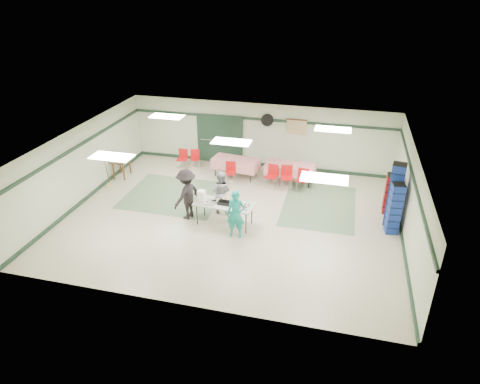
% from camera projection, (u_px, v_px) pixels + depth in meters
% --- Properties ---
extents(floor, '(11.00, 11.00, 0.00)m').
position_uv_depth(floor, '(232.00, 216.00, 14.50)').
color(floor, beige).
rests_on(floor, ground).
extents(ceiling, '(11.00, 11.00, 0.00)m').
position_uv_depth(ceiling, '(231.00, 141.00, 13.28)').
color(ceiling, white).
rests_on(ceiling, wall_back).
extents(wall_back, '(11.00, 0.00, 11.00)m').
position_uv_depth(wall_back, '(260.00, 135.00, 17.78)').
color(wall_back, beige).
rests_on(wall_back, floor).
extents(wall_front, '(11.00, 0.00, 11.00)m').
position_uv_depth(wall_front, '(182.00, 260.00, 10.00)').
color(wall_front, beige).
rests_on(wall_front, floor).
extents(wall_left, '(0.00, 9.00, 9.00)m').
position_uv_depth(wall_left, '(82.00, 164.00, 15.09)').
color(wall_left, beige).
rests_on(wall_left, floor).
extents(wall_right, '(0.00, 9.00, 9.00)m').
position_uv_depth(wall_right, '(410.00, 200.00, 12.69)').
color(wall_right, beige).
rests_on(wall_right, floor).
extents(trim_back, '(11.00, 0.06, 0.10)m').
position_uv_depth(trim_back, '(260.00, 119.00, 17.43)').
color(trim_back, '#1C3424').
rests_on(trim_back, wall_back).
extents(baseboard_back, '(11.00, 0.06, 0.12)m').
position_uv_depth(baseboard_back, '(259.00, 164.00, 18.34)').
color(baseboard_back, '#1C3424').
rests_on(baseboard_back, floor).
extents(trim_left, '(0.06, 9.00, 0.10)m').
position_uv_depth(trim_left, '(79.00, 146.00, 14.76)').
color(trim_left, '#1C3424').
rests_on(trim_left, wall_back).
extents(baseboard_left, '(0.06, 9.00, 0.12)m').
position_uv_depth(baseboard_left, '(88.00, 197.00, 15.67)').
color(baseboard_left, '#1C3424').
rests_on(baseboard_left, floor).
extents(trim_right, '(0.06, 9.00, 0.10)m').
position_uv_depth(trim_right, '(414.00, 178.00, 12.38)').
color(trim_right, '#1C3424').
rests_on(trim_right, wall_back).
extents(baseboard_right, '(0.06, 9.00, 0.12)m').
position_uv_depth(baseboard_right, '(402.00, 236.00, 13.28)').
color(baseboard_right, '#1C3424').
rests_on(baseboard_right, floor).
extents(green_patch_a, '(3.50, 3.00, 0.01)m').
position_uv_depth(green_patch_a, '(174.00, 195.00, 15.91)').
color(green_patch_a, slate).
rests_on(green_patch_a, floor).
extents(green_patch_b, '(2.50, 3.50, 0.01)m').
position_uv_depth(green_patch_b, '(319.00, 205.00, 15.19)').
color(green_patch_b, slate).
rests_on(green_patch_b, floor).
extents(double_door_left, '(0.90, 0.06, 2.10)m').
position_uv_depth(double_door_left, '(209.00, 138.00, 18.34)').
color(double_door_left, gray).
rests_on(double_door_left, floor).
extents(double_door_right, '(0.90, 0.06, 2.10)m').
position_uv_depth(double_door_right, '(231.00, 140.00, 18.13)').
color(double_door_right, gray).
rests_on(double_door_right, floor).
extents(door_frame, '(2.00, 0.03, 2.15)m').
position_uv_depth(door_frame, '(220.00, 139.00, 18.22)').
color(door_frame, '#1C3424').
rests_on(door_frame, floor).
extents(wall_fan, '(0.50, 0.10, 0.50)m').
position_uv_depth(wall_fan, '(267.00, 120.00, 17.34)').
color(wall_fan, black).
rests_on(wall_fan, wall_back).
extents(scroll_banner, '(0.80, 0.02, 0.60)m').
position_uv_depth(scroll_banner, '(296.00, 127.00, 17.17)').
color(scroll_banner, tan).
rests_on(scroll_banner, wall_back).
extents(serving_table, '(1.99, 0.92, 0.76)m').
position_uv_depth(serving_table, '(224.00, 205.00, 13.74)').
color(serving_table, '#B2B1AD').
rests_on(serving_table, floor).
extents(sheet_tray_right, '(0.57, 0.45, 0.02)m').
position_uv_depth(sheet_tray_right, '(241.00, 206.00, 13.55)').
color(sheet_tray_right, silver).
rests_on(sheet_tray_right, serving_table).
extents(sheet_tray_mid, '(0.60, 0.47, 0.02)m').
position_uv_depth(sheet_tray_mid, '(222.00, 200.00, 13.89)').
color(sheet_tray_mid, silver).
rests_on(sheet_tray_mid, serving_table).
extents(sheet_tray_left, '(0.56, 0.44, 0.02)m').
position_uv_depth(sheet_tray_left, '(208.00, 203.00, 13.76)').
color(sheet_tray_left, silver).
rests_on(sheet_tray_left, serving_table).
extents(baking_pan, '(0.49, 0.33, 0.08)m').
position_uv_depth(baking_pan, '(225.00, 203.00, 13.69)').
color(baking_pan, black).
rests_on(baking_pan, serving_table).
extents(foam_box_stack, '(0.24, 0.22, 0.36)m').
position_uv_depth(foam_box_stack, '(202.00, 196.00, 13.81)').
color(foam_box_stack, white).
rests_on(foam_box_stack, serving_table).
extents(volunteer_teal, '(0.57, 0.38, 1.56)m').
position_uv_depth(volunteer_teal, '(236.00, 215.00, 13.06)').
color(volunteer_teal, teal).
rests_on(volunteer_teal, floor).
extents(volunteer_grey, '(0.80, 0.65, 1.53)m').
position_uv_depth(volunteer_grey, '(221.00, 192.00, 14.43)').
color(volunteer_grey, gray).
rests_on(volunteer_grey, floor).
extents(volunteer_dark, '(0.99, 1.28, 1.75)m').
position_uv_depth(volunteer_dark, '(187.00, 194.00, 14.06)').
color(volunteer_dark, black).
rests_on(volunteer_dark, floor).
extents(dining_table_a, '(1.95, 0.93, 0.77)m').
position_uv_depth(dining_table_a, '(290.00, 169.00, 16.65)').
color(dining_table_a, red).
rests_on(dining_table_a, floor).
extents(dining_table_b, '(1.94, 1.07, 0.77)m').
position_uv_depth(dining_table_b, '(236.00, 163.00, 17.13)').
color(dining_table_b, red).
rests_on(dining_table_b, floor).
extents(chair_a, '(0.50, 0.50, 0.92)m').
position_uv_depth(chair_a, '(287.00, 175.00, 16.18)').
color(chair_a, red).
rests_on(chair_a, floor).
extents(chair_b, '(0.49, 0.49, 0.89)m').
position_uv_depth(chair_b, '(272.00, 174.00, 16.30)').
color(chair_b, red).
rests_on(chair_b, floor).
extents(chair_c, '(0.44, 0.44, 0.86)m').
position_uv_depth(chair_c, '(303.00, 177.00, 16.06)').
color(chair_c, red).
rests_on(chair_c, floor).
extents(chair_d, '(0.44, 0.44, 0.84)m').
position_uv_depth(chair_d, '(230.00, 170.00, 16.68)').
color(chair_d, red).
rests_on(chair_d, floor).
extents(chair_loose_a, '(0.45, 0.45, 0.78)m').
position_uv_depth(chair_loose_a, '(195.00, 157.00, 17.99)').
color(chair_loose_a, red).
rests_on(chair_loose_a, floor).
extents(chair_loose_b, '(0.39, 0.40, 0.83)m').
position_uv_depth(chair_loose_b, '(183.00, 157.00, 17.92)').
color(chair_loose_b, red).
rests_on(chair_loose_b, floor).
extents(crate_stack_blue_a, '(0.43, 0.43, 1.71)m').
position_uv_depth(crate_stack_blue_a, '(395.00, 209.00, 13.23)').
color(crate_stack_blue_a, navy).
rests_on(crate_stack_blue_a, floor).
extents(crate_stack_red, '(0.45, 0.45, 1.42)m').
position_uv_depth(crate_stack_red, '(391.00, 194.00, 14.44)').
color(crate_stack_red, maroon).
rests_on(crate_stack_red, floor).
extents(crate_stack_blue_b, '(0.48, 0.48, 2.15)m').
position_uv_depth(crate_stack_blue_b, '(395.00, 195.00, 13.57)').
color(crate_stack_blue_b, navy).
rests_on(crate_stack_blue_b, floor).
extents(printer_table, '(0.60, 0.85, 0.74)m').
position_uv_depth(printer_table, '(121.00, 162.00, 17.09)').
color(printer_table, brown).
rests_on(printer_table, floor).
extents(office_printer, '(0.56, 0.51, 0.39)m').
position_uv_depth(office_printer, '(118.00, 157.00, 16.80)').
color(office_printer, '#B8B9B4').
rests_on(office_printer, printer_table).
extents(broom, '(0.08, 0.23, 1.39)m').
position_uv_depth(broom, '(106.00, 169.00, 16.23)').
color(broom, brown).
rests_on(broom, floor).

